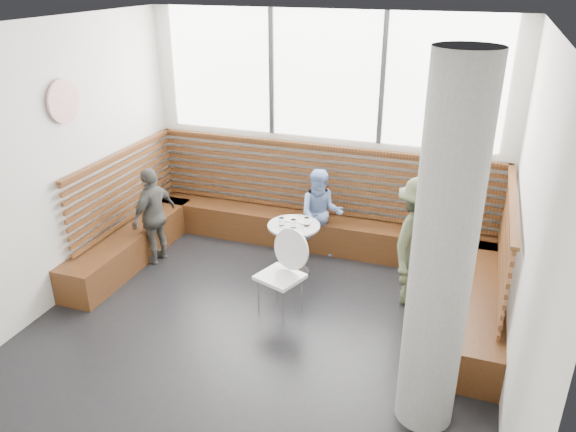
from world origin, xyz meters
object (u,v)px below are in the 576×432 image
(concrete_column, at_px, (443,257))
(child_left, at_px, (154,215))
(child_back, at_px, (321,214))
(cafe_chair, at_px, (282,266))
(cafe_table, at_px, (294,239))
(adult_man, at_px, (419,243))

(concrete_column, bearing_deg, child_left, 155.27)
(child_back, bearing_deg, cafe_chair, -107.32)
(concrete_column, relative_size, child_back, 2.56)
(concrete_column, bearing_deg, cafe_table, 133.47)
(concrete_column, relative_size, cafe_chair, 3.19)
(concrete_column, xyz_separation_m, cafe_chair, (-1.76, 1.14, -1.01))
(concrete_column, height_order, cafe_chair, concrete_column)
(concrete_column, distance_m, child_back, 3.26)
(cafe_chair, distance_m, child_back, 1.45)
(concrete_column, xyz_separation_m, cafe_table, (-1.92, 2.03, -1.11))
(cafe_chair, relative_size, child_left, 0.76)
(cafe_table, xyz_separation_m, child_back, (0.19, 0.56, 0.13))
(cafe_chair, bearing_deg, child_back, 109.32)
(cafe_table, distance_m, child_left, 1.89)
(cafe_chair, xyz_separation_m, adult_man, (1.42, 0.68, 0.21))
(cafe_table, distance_m, child_back, 0.61)
(cafe_table, relative_size, child_back, 0.55)
(concrete_column, distance_m, cafe_table, 3.01)
(child_left, bearing_deg, cafe_table, 108.24)
(cafe_table, height_order, adult_man, adult_man)
(adult_man, distance_m, child_back, 1.60)
(cafe_chair, xyz_separation_m, child_back, (0.02, 1.45, 0.04))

